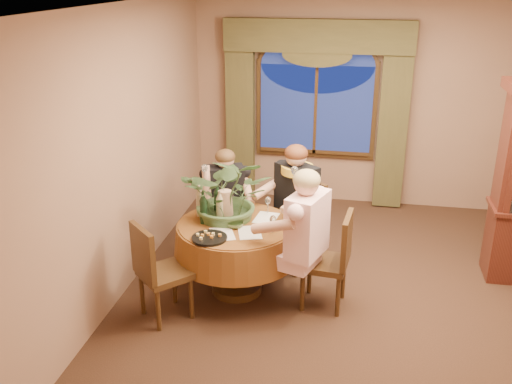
% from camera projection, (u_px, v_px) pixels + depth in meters
% --- Properties ---
extents(floor, '(5.00, 5.00, 0.00)m').
position_uv_depth(floor, '(348.00, 291.00, 5.83)').
color(floor, black).
rests_on(floor, ground).
extents(wall_back, '(4.50, 0.00, 4.50)m').
position_uv_depth(wall_back, '(361.00, 103.00, 7.61)').
color(wall_back, '#876550').
rests_on(wall_back, ground).
extents(ceiling, '(5.00, 5.00, 0.00)m').
position_uv_depth(ceiling, '(368.00, 4.00, 4.81)').
color(ceiling, white).
rests_on(ceiling, wall_back).
extents(window, '(1.62, 0.10, 1.32)m').
position_uv_depth(window, '(316.00, 110.00, 7.69)').
color(window, navy).
rests_on(window, wall_back).
extents(arched_transom, '(1.60, 0.06, 0.44)m').
position_uv_depth(arched_transom, '(318.00, 51.00, 7.40)').
color(arched_transom, navy).
rests_on(arched_transom, wall_back).
extents(drapery_left, '(0.38, 0.14, 2.32)m').
position_uv_depth(drapery_left, '(240.00, 116.00, 7.86)').
color(drapery_left, '#403D20').
rests_on(drapery_left, floor).
extents(drapery_right, '(0.38, 0.14, 2.32)m').
position_uv_depth(drapery_right, '(393.00, 123.00, 7.51)').
color(drapery_right, '#403D20').
rests_on(drapery_right, floor).
extents(swag_valance, '(2.45, 0.16, 0.42)m').
position_uv_depth(swag_valance, '(318.00, 36.00, 7.25)').
color(swag_valance, '#403D20').
rests_on(swag_valance, wall_back).
extents(dining_table, '(1.33, 1.33, 0.75)m').
position_uv_depth(dining_table, '(236.00, 258.00, 5.71)').
color(dining_table, maroon).
rests_on(dining_table, floor).
extents(chair_right, '(0.46, 0.46, 0.96)m').
position_uv_depth(chair_right, '(324.00, 261.00, 5.44)').
color(chair_right, black).
rests_on(chair_right, floor).
extents(chair_back_right, '(0.59, 0.59, 0.96)m').
position_uv_depth(chair_back_right, '(297.00, 227.00, 6.16)').
color(chair_back_right, black).
rests_on(chair_back_right, floor).
extents(chair_back, '(0.52, 0.52, 0.96)m').
position_uv_depth(chair_back, '(232.00, 214.00, 6.46)').
color(chair_back, black).
rests_on(chair_back, floor).
extents(chair_front_left, '(0.59, 0.59, 0.96)m').
position_uv_depth(chair_front_left, '(165.00, 271.00, 5.25)').
color(chair_front_left, black).
rests_on(chair_front_left, floor).
extents(person_pink, '(0.62, 0.65, 1.45)m').
position_uv_depth(person_pink, '(307.00, 244.00, 5.23)').
color(person_pink, '#F4C3C7').
rests_on(person_pink, floor).
extents(person_back, '(0.58, 0.55, 1.28)m').
position_uv_depth(person_back, '(226.00, 203.00, 6.36)').
color(person_back, black).
rests_on(person_back, floor).
extents(person_scarf, '(0.69, 0.68, 1.41)m').
position_uv_depth(person_scarf, '(296.00, 208.00, 6.07)').
color(person_scarf, black).
rests_on(person_scarf, floor).
extents(stoneware_vase, '(0.16, 0.16, 0.30)m').
position_uv_depth(stoneware_vase, '(225.00, 205.00, 5.63)').
color(stoneware_vase, tan).
rests_on(stoneware_vase, dining_table).
extents(centerpiece_plant, '(0.89, 0.99, 0.77)m').
position_uv_depth(centerpiece_plant, '(229.00, 162.00, 5.51)').
color(centerpiece_plant, '#3B5A32').
rests_on(centerpiece_plant, dining_table).
extents(olive_bowl, '(0.16, 0.16, 0.05)m').
position_uv_depth(olive_bowl, '(235.00, 225.00, 5.50)').
color(olive_bowl, '#465A2D').
rests_on(olive_bowl, dining_table).
extents(cheese_platter, '(0.33, 0.33, 0.02)m').
position_uv_depth(cheese_platter, '(209.00, 238.00, 5.26)').
color(cheese_platter, black).
rests_on(cheese_platter, dining_table).
extents(wine_bottle_0, '(0.07, 0.07, 0.33)m').
position_uv_depth(wine_bottle_0, '(200.00, 201.00, 5.70)').
color(wine_bottle_0, tan).
rests_on(wine_bottle_0, dining_table).
extents(wine_bottle_1, '(0.07, 0.07, 0.33)m').
position_uv_depth(wine_bottle_1, '(217.00, 200.00, 5.73)').
color(wine_bottle_1, black).
rests_on(wine_bottle_1, dining_table).
extents(wine_bottle_2, '(0.07, 0.07, 0.33)m').
position_uv_depth(wine_bottle_2, '(203.00, 208.00, 5.54)').
color(wine_bottle_2, black).
rests_on(wine_bottle_2, dining_table).
extents(wine_bottle_3, '(0.07, 0.07, 0.33)m').
position_uv_depth(wine_bottle_3, '(220.00, 206.00, 5.56)').
color(wine_bottle_3, tan).
rests_on(wine_bottle_3, dining_table).
extents(tasting_paper_0, '(0.29, 0.35, 0.00)m').
position_uv_depth(tasting_paper_0, '(250.00, 233.00, 5.38)').
color(tasting_paper_0, white).
rests_on(tasting_paper_0, dining_table).
extents(tasting_paper_1, '(0.24, 0.32, 0.00)m').
position_uv_depth(tasting_paper_1, '(266.00, 218.00, 5.70)').
color(tasting_paper_1, white).
rests_on(tasting_paper_1, dining_table).
extents(tasting_paper_2, '(0.31, 0.36, 0.00)m').
position_uv_depth(tasting_paper_2, '(222.00, 234.00, 5.36)').
color(tasting_paper_2, white).
rests_on(tasting_paper_2, dining_table).
extents(wine_glass_person_pink, '(0.07, 0.07, 0.18)m').
position_uv_depth(wine_glass_person_pink, '(273.00, 224.00, 5.35)').
color(wine_glass_person_pink, silver).
rests_on(wine_glass_person_pink, dining_table).
extents(wine_glass_person_back, '(0.07, 0.07, 0.18)m').
position_uv_depth(wine_glass_person_back, '(230.00, 200.00, 5.92)').
color(wine_glass_person_back, silver).
rests_on(wine_glass_person_back, dining_table).
extents(wine_glass_person_scarf, '(0.07, 0.07, 0.18)m').
position_uv_depth(wine_glass_person_scarf, '(268.00, 205.00, 5.79)').
color(wine_glass_person_scarf, silver).
rests_on(wine_glass_person_scarf, dining_table).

